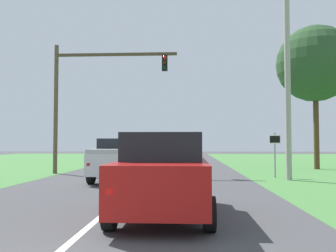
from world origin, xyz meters
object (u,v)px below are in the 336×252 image
at_px(keep_moving_sign, 275,149).
at_px(oak_tree_right, 315,64).
at_px(pickup_truck_lead, 121,159).
at_px(red_suv_near, 164,173).
at_px(utility_pole_right, 288,89).
at_px(traffic_light, 87,88).

height_order(keep_moving_sign, oak_tree_right, oak_tree_right).
height_order(pickup_truck_lead, keep_moving_sign, keep_moving_sign).
bearing_deg(keep_moving_sign, oak_tree_right, 55.29).
bearing_deg(keep_moving_sign, pickup_truck_lead, -165.42).
xyz_separation_m(red_suv_near, keep_moving_sign, (5.12, 10.19, 0.43)).
relative_size(keep_moving_sign, oak_tree_right, 0.24).
relative_size(pickup_truck_lead, utility_pole_right, 0.60).
distance_m(keep_moving_sign, utility_pole_right, 3.23).
xyz_separation_m(pickup_truck_lead, traffic_light, (-2.71, 3.76, 3.98)).
bearing_deg(utility_pole_right, pickup_truck_lead, -175.06).
xyz_separation_m(red_suv_near, pickup_truck_lead, (-2.57, 8.18, -0.05)).
height_order(traffic_light, oak_tree_right, oak_tree_right).
distance_m(pickup_truck_lead, traffic_light, 6.12).
height_order(red_suv_near, oak_tree_right, oak_tree_right).
xyz_separation_m(pickup_truck_lead, oak_tree_right, (11.95, 8.14, 6.21)).
distance_m(pickup_truck_lead, utility_pole_right, 8.77).
height_order(red_suv_near, keep_moving_sign, keep_moving_sign).
bearing_deg(oak_tree_right, pickup_truck_lead, -145.74).
height_order(pickup_truck_lead, oak_tree_right, oak_tree_right).
distance_m(keep_moving_sign, oak_tree_right, 9.41).
relative_size(red_suv_near, utility_pole_right, 0.55).
distance_m(oak_tree_right, utility_pole_right, 8.85).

